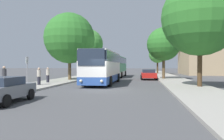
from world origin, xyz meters
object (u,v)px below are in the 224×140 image
at_px(tree_right_far, 158,54).
at_px(tree_left_far, 88,44).
at_px(parked_car_left_curb, 2,89).
at_px(tree_right_mid, 164,44).
at_px(tree_right_near, 200,18).
at_px(pedestrian_waiting_far, 4,77).
at_px(bus_stop_sign, 27,67).
at_px(pedestrian_waiting_near, 48,75).
at_px(parked_car_right_near, 149,74).
at_px(pedestrian_walking_back, 39,76).
at_px(bus_middle, 116,66).
at_px(bus_front, 103,67).
at_px(tree_left_near, 70,38).

bearing_deg(tree_right_far, tree_left_far, -142.45).
bearing_deg(parked_car_left_curb, tree_right_mid, 61.69).
height_order(tree_left_far, tree_right_near, tree_right_near).
distance_m(pedestrian_waiting_far, tree_right_far, 38.93).
xyz_separation_m(bus_stop_sign, pedestrian_waiting_near, (0.24, 3.80, -0.83)).
bearing_deg(parked_car_right_near, parked_car_left_curb, 66.08).
xyz_separation_m(pedestrian_walking_back, tree_right_far, (13.04, 33.03, 3.66)).
height_order(pedestrian_walking_back, tree_right_far, tree_right_far).
relative_size(parked_car_right_near, tree_right_near, 0.44).
distance_m(bus_middle, tree_left_far, 8.40).
bearing_deg(pedestrian_waiting_near, tree_right_mid, 168.22).
height_order(bus_middle, bus_stop_sign, bus_middle).
relative_size(bus_front, tree_left_near, 1.26).
bearing_deg(parked_car_left_curb, pedestrian_walking_back, 102.96).
bearing_deg(bus_middle, tree_right_near, -61.44).
bearing_deg(parked_car_left_curb, tree_right_far, 73.36).
bearing_deg(pedestrian_walking_back, tree_left_near, 117.09).
bearing_deg(bus_middle, pedestrian_waiting_near, -109.21).
height_order(bus_front, bus_middle, bus_middle).
height_order(bus_middle, pedestrian_walking_back, bus_middle).
distance_m(parked_car_right_near, tree_left_far, 16.64).
relative_size(bus_middle, pedestrian_waiting_far, 6.23).
distance_m(bus_front, pedestrian_waiting_far, 9.71).
distance_m(bus_middle, tree_left_near, 12.27).
bearing_deg(tree_right_near, parked_car_right_near, 110.39).
distance_m(bus_stop_sign, pedestrian_walking_back, 1.35).
height_order(bus_front, pedestrian_waiting_far, bus_front).
bearing_deg(tree_left_near, bus_front, -37.06).
relative_size(parked_car_left_curb, tree_right_near, 0.43).
xyz_separation_m(pedestrian_waiting_far, tree_left_near, (1.93, 10.51, 4.41)).
bearing_deg(bus_front, parked_car_right_near, 56.68).
bearing_deg(pedestrian_waiting_far, tree_right_far, -164.72).
distance_m(parked_car_left_curb, tree_left_far, 31.85).
distance_m(bus_stop_sign, tree_left_near, 9.25).
xyz_separation_m(tree_left_near, tree_right_near, (14.20, -7.21, 0.64)).
relative_size(parked_car_left_curb, pedestrian_waiting_far, 2.25).
distance_m(tree_left_far, tree_right_near, 26.79).
distance_m(parked_car_left_curb, pedestrian_walking_back, 9.25).
bearing_deg(tree_right_near, pedestrian_walking_back, -178.34).
height_order(pedestrian_waiting_far, pedestrian_walking_back, pedestrian_waiting_far).
distance_m(pedestrian_waiting_near, tree_right_mid, 16.29).
distance_m(bus_stop_sign, pedestrian_waiting_far, 2.37).
distance_m(pedestrian_waiting_near, tree_left_far, 19.99).
height_order(parked_car_left_curb, tree_left_far, tree_left_far).
height_order(bus_front, tree_right_far, tree_right_far).
distance_m(parked_car_left_curb, tree_left_near, 17.33).
xyz_separation_m(bus_middle, pedestrian_waiting_near, (-5.57, -15.36, -0.87)).
bearing_deg(pedestrian_walking_back, pedestrian_waiting_near, 129.02).
relative_size(bus_front, bus_stop_sign, 4.07).
bearing_deg(bus_stop_sign, bus_front, 36.87).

